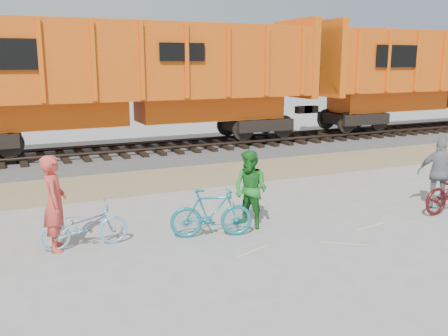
{
  "coord_description": "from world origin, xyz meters",
  "views": [
    {
      "loc": [
        -5.25,
        -8.68,
        3.54
      ],
      "look_at": [
        -0.56,
        1.5,
        1.13
      ],
      "focal_mm": 40.0,
      "sensor_mm": 36.0,
      "label": 1
    }
  ],
  "objects_px": {
    "bicycle_teal": "(212,213)",
    "hopper_car_center": "(130,77)",
    "hopper_car_right": "(440,73)",
    "person_solo": "(55,203)",
    "bicycle_blue": "(84,226)",
    "person_man": "(251,190)",
    "person_woman": "(440,173)"
  },
  "relations": [
    {
      "from": "hopper_car_center",
      "to": "bicycle_teal",
      "type": "xyz_separation_m",
      "value": [
        -0.64,
        -8.72,
        -2.5
      ]
    },
    {
      "from": "person_woman",
      "to": "hopper_car_right",
      "type": "bearing_deg",
      "value": -94.03
    },
    {
      "from": "bicycle_teal",
      "to": "person_solo",
      "type": "relative_size",
      "value": 0.92
    },
    {
      "from": "hopper_car_center",
      "to": "person_solo",
      "type": "xyz_separation_m",
      "value": [
        -3.6,
        -8.13,
        -2.09
      ]
    },
    {
      "from": "hopper_car_center",
      "to": "bicycle_blue",
      "type": "height_order",
      "value": "hopper_car_center"
    },
    {
      "from": "person_solo",
      "to": "person_man",
      "type": "relative_size",
      "value": 1.09
    },
    {
      "from": "person_man",
      "to": "hopper_car_center",
      "type": "bearing_deg",
      "value": 154.32
    },
    {
      "from": "hopper_car_center",
      "to": "bicycle_blue",
      "type": "xyz_separation_m",
      "value": [
        -3.1,
        -8.23,
        -2.57
      ]
    },
    {
      "from": "hopper_car_right",
      "to": "person_man",
      "type": "relative_size",
      "value": 8.3
    },
    {
      "from": "hopper_car_center",
      "to": "person_woman",
      "type": "xyz_separation_m",
      "value": [
        5.24,
        -9.13,
        -2.14
      ]
    },
    {
      "from": "bicycle_teal",
      "to": "hopper_car_center",
      "type": "bearing_deg",
      "value": 12.28
    },
    {
      "from": "hopper_car_right",
      "to": "bicycle_blue",
      "type": "height_order",
      "value": "hopper_car_right"
    },
    {
      "from": "hopper_car_center",
      "to": "bicycle_blue",
      "type": "bearing_deg",
      "value": -110.65
    },
    {
      "from": "bicycle_teal",
      "to": "bicycle_blue",
      "type": "bearing_deg",
      "value": 95.22
    },
    {
      "from": "person_solo",
      "to": "bicycle_teal",
      "type": "bearing_deg",
      "value": -91.98
    },
    {
      "from": "hopper_car_center",
      "to": "person_solo",
      "type": "relative_size",
      "value": 7.6
    },
    {
      "from": "person_woman",
      "to": "hopper_car_center",
      "type": "bearing_deg",
      "value": -17.27
    },
    {
      "from": "bicycle_teal",
      "to": "person_woman",
      "type": "height_order",
      "value": "person_woman"
    },
    {
      "from": "bicycle_blue",
      "to": "person_man",
      "type": "bearing_deg",
      "value": -93.83
    },
    {
      "from": "hopper_car_center",
      "to": "person_man",
      "type": "bearing_deg",
      "value": -87.58
    },
    {
      "from": "hopper_car_center",
      "to": "bicycle_teal",
      "type": "relative_size",
      "value": 8.28
    },
    {
      "from": "hopper_car_center",
      "to": "bicycle_blue",
      "type": "distance_m",
      "value": 9.16
    },
    {
      "from": "hopper_car_center",
      "to": "person_solo",
      "type": "height_order",
      "value": "hopper_car_center"
    },
    {
      "from": "bicycle_blue",
      "to": "person_man",
      "type": "height_order",
      "value": "person_man"
    },
    {
      "from": "hopper_car_right",
      "to": "person_solo",
      "type": "relative_size",
      "value": 7.6
    },
    {
      "from": "hopper_car_center",
      "to": "bicycle_teal",
      "type": "distance_m",
      "value": 9.1
    },
    {
      "from": "person_man",
      "to": "person_woman",
      "type": "relative_size",
      "value": 0.97
    },
    {
      "from": "hopper_car_center",
      "to": "person_man",
      "type": "relative_size",
      "value": 8.3
    },
    {
      "from": "person_man",
      "to": "bicycle_blue",
      "type": "bearing_deg",
      "value": -122.89
    },
    {
      "from": "hopper_car_right",
      "to": "bicycle_teal",
      "type": "relative_size",
      "value": 8.28
    },
    {
      "from": "bicycle_teal",
      "to": "person_man",
      "type": "distance_m",
      "value": 1.07
    },
    {
      "from": "person_woman",
      "to": "bicycle_teal",
      "type": "bearing_deg",
      "value": 38.89
    }
  ]
}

